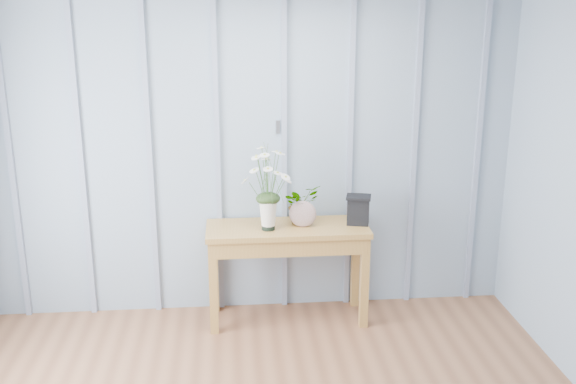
{
  "coord_description": "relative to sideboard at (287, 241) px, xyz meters",
  "views": [
    {
      "loc": [
        -0.16,
        -2.68,
        2.42
      ],
      "look_at": [
        0.25,
        1.94,
        1.03
      ],
      "focal_mm": 42.0,
      "sensor_mm": 36.0,
      "label": 1
    }
  ],
  "objects": [
    {
      "name": "felt_disc_vessel",
      "position": [
        0.11,
        -0.02,
        0.22
      ],
      "size": [
        0.21,
        0.09,
        0.2
      ],
      "primitive_type": "ellipsoid",
      "rotation": [
        0.0,
        0.0,
        -0.18
      ],
      "color": "brown",
      "rests_on": "sideboard"
    },
    {
      "name": "spider_plant",
      "position": [
        0.11,
        0.07,
        0.26
      ],
      "size": [
        0.35,
        0.34,
        0.29
      ],
      "primitive_type": "imported",
      "rotation": [
        0.0,
        0.0,
        0.57
      ],
      "color": "#1E3415",
      "rests_on": "sideboard"
    },
    {
      "name": "daisy_vase",
      "position": [
        -0.14,
        -0.06,
        0.5
      ],
      "size": [
        0.43,
        0.33,
        0.61
      ],
      "color": "black",
      "rests_on": "sideboard"
    },
    {
      "name": "sideboard",
      "position": [
        0.0,
        0.0,
        0.0
      ],
      "size": [
        1.2,
        0.45,
        0.75
      ],
      "color": "#A57736",
      "rests_on": "ground"
    },
    {
      "name": "carved_box",
      "position": [
        0.53,
        0.01,
        0.23
      ],
      "size": [
        0.21,
        0.18,
        0.22
      ],
      "color": "black",
      "rests_on": "sideboard"
    },
    {
      "name": "room_shell",
      "position": [
        -0.25,
        -1.08,
        1.35
      ],
      "size": [
        4.0,
        4.5,
        2.5
      ],
      "color": "#91A5B9",
      "rests_on": "ground"
    }
  ]
}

